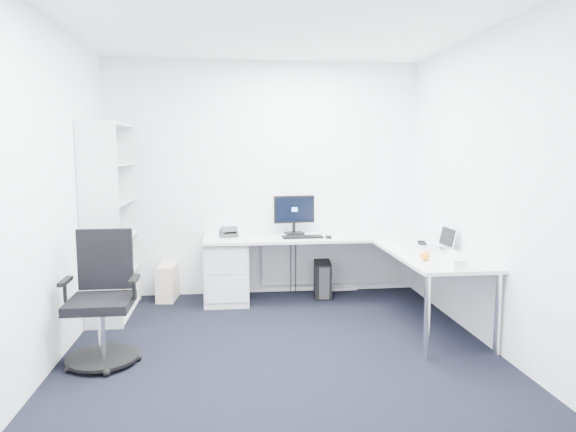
{
  "coord_description": "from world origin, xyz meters",
  "views": [
    {
      "loc": [
        -0.41,
        -3.88,
        1.69
      ],
      "look_at": [
        0.15,
        1.05,
        1.05
      ],
      "focal_mm": 32.0,
      "sensor_mm": 36.0,
      "label": 1
    }
  ],
  "objects": [
    {
      "name": "ground",
      "position": [
        0.0,
        0.0,
        0.0
      ],
      "size": [
        4.2,
        4.2,
        0.0
      ],
      "primitive_type": "plane",
      "color": "black"
    },
    {
      "name": "ceiling",
      "position": [
        0.0,
        0.0,
        2.7
      ],
      "size": [
        4.2,
        4.2,
        0.0
      ],
      "primitive_type": "plane",
      "color": "white"
    },
    {
      "name": "wall_back",
      "position": [
        0.0,
        2.1,
        1.35
      ],
      "size": [
        3.6,
        0.02,
        2.7
      ],
      "primitive_type": "cube",
      "color": "white",
      "rests_on": "ground"
    },
    {
      "name": "wall_front",
      "position": [
        0.0,
        -2.1,
        1.35
      ],
      "size": [
        3.6,
        0.02,
        2.7
      ],
      "primitive_type": "cube",
      "color": "white",
      "rests_on": "ground"
    },
    {
      "name": "wall_left",
      "position": [
        -1.8,
        0.0,
        1.35
      ],
      "size": [
        0.02,
        4.2,
        2.7
      ],
      "primitive_type": "cube",
      "color": "white",
      "rests_on": "ground"
    },
    {
      "name": "wall_right",
      "position": [
        1.8,
        0.0,
        1.35
      ],
      "size": [
        0.02,
        4.2,
        2.7
      ],
      "primitive_type": "cube",
      "color": "white",
      "rests_on": "ground"
    },
    {
      "name": "l_desk",
      "position": [
        0.55,
        1.4,
        0.37
      ],
      "size": [
        2.5,
        1.4,
        0.73
      ],
      "primitive_type": null,
      "color": "silver",
      "rests_on": "ground"
    },
    {
      "name": "drawer_pedestal",
      "position": [
        -0.46,
        1.76,
        0.37
      ],
      "size": [
        0.48,
        0.6,
        0.74
      ],
      "primitive_type": "cube",
      "color": "silver",
      "rests_on": "ground"
    },
    {
      "name": "bookshelf",
      "position": [
        -1.62,
        1.45,
        0.98
      ],
      "size": [
        0.38,
        0.98,
        1.96
      ],
      "primitive_type": null,
      "color": "silver",
      "rests_on": "ground"
    },
    {
      "name": "task_chair",
      "position": [
        -1.44,
        0.17,
        0.52
      ],
      "size": [
        0.59,
        0.59,
        1.05
      ],
      "primitive_type": null,
      "rotation": [
        0.0,
        0.0,
        0.01
      ],
      "color": "black",
      "rests_on": "ground"
    },
    {
      "name": "black_pc_tower",
      "position": [
        0.64,
        1.86,
        0.2
      ],
      "size": [
        0.23,
        0.43,
        0.4
      ],
      "primitive_type": "cube",
      "rotation": [
        0.0,
        0.0,
        -0.11
      ],
      "color": "black",
      "rests_on": "ground"
    },
    {
      "name": "beige_pc_tower",
      "position": [
        -1.13,
        1.93,
        0.2
      ],
      "size": [
        0.24,
        0.44,
        0.4
      ],
      "primitive_type": "cube",
      "rotation": [
        0.0,
        0.0,
        -0.11
      ],
      "color": "beige",
      "rests_on": "ground"
    },
    {
      "name": "power_strip",
      "position": [
        0.95,
        2.07,
        0.02
      ],
      "size": [
        0.32,
        0.08,
        0.04
      ],
      "primitive_type": "cube",
      "rotation": [
        0.0,
        0.0,
        0.08
      ],
      "color": "white",
      "rests_on": "ground"
    },
    {
      "name": "monitor",
      "position": [
        0.32,
        1.9,
        0.96
      ],
      "size": [
        0.49,
        0.22,
        0.46
      ],
      "primitive_type": null,
      "rotation": [
        0.0,
        0.0,
        0.14
      ],
      "color": "black",
      "rests_on": "l_desk"
    },
    {
      "name": "black_keyboard",
      "position": [
        0.38,
        1.63,
        0.74
      ],
      "size": [
        0.45,
        0.18,
        0.02
      ],
      "primitive_type": "cube",
      "rotation": [
        0.0,
        0.0,
        0.04
      ],
      "color": "black",
      "rests_on": "l_desk"
    },
    {
      "name": "mouse",
      "position": [
        0.65,
        1.57,
        0.75
      ],
      "size": [
        0.06,
        0.09,
        0.03
      ],
      "primitive_type": "cube",
      "rotation": [
        0.0,
        0.0,
        0.05
      ],
      "color": "black",
      "rests_on": "l_desk"
    },
    {
      "name": "desk_phone",
      "position": [
        -0.43,
        1.73,
        0.79
      ],
      "size": [
        0.21,
        0.21,
        0.13
      ],
      "primitive_type": null,
      "rotation": [
        0.0,
        0.0,
        0.22
      ],
      "color": "#2B2B2D",
      "rests_on": "l_desk"
    },
    {
      "name": "laptop",
      "position": [
        1.53,
        0.88,
        0.84
      ],
      "size": [
        0.32,
        0.31,
        0.22
      ],
      "primitive_type": null,
      "rotation": [
        0.0,
        0.0,
        0.04
      ],
      "color": "silver",
      "rests_on": "l_desk"
    },
    {
      "name": "white_keyboard",
      "position": [
        1.2,
        0.82,
        0.74
      ],
      "size": [
        0.11,
        0.37,
        0.01
      ],
      "primitive_type": "cube",
      "rotation": [
        0.0,
        0.0,
        -0.01
      ],
      "color": "white",
      "rests_on": "l_desk"
    },
    {
      "name": "headphones",
      "position": [
        1.54,
        1.09,
        0.76
      ],
      "size": [
        0.16,
        0.21,
        0.05
      ],
      "primitive_type": null,
      "rotation": [
        0.0,
        0.0,
        -0.24
      ],
      "color": "black",
      "rests_on": "l_desk"
    },
    {
      "name": "orange_fruit",
      "position": [
        1.28,
        0.35,
        0.77
      ],
      "size": [
        0.08,
        0.08,
        0.08
      ],
      "primitive_type": "sphere",
      "color": "orange",
      "rests_on": "l_desk"
    },
    {
      "name": "tissue_box",
      "position": [
        1.41,
        0.07,
        0.77
      ],
      "size": [
        0.14,
        0.23,
        0.08
      ],
      "primitive_type": "cube",
      "rotation": [
        0.0,
        0.0,
        0.09
      ],
      "color": "white",
      "rests_on": "l_desk"
    }
  ]
}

